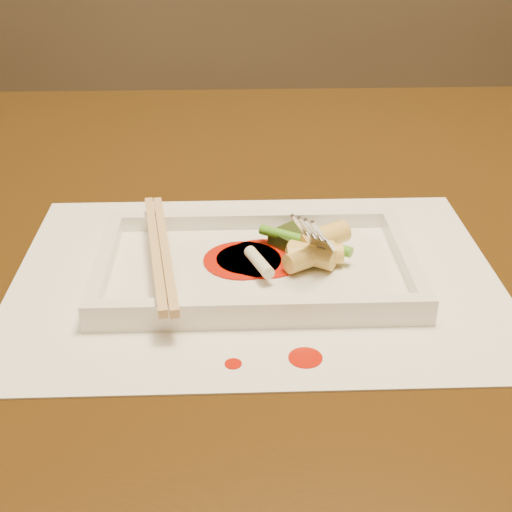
{
  "coord_description": "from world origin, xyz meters",
  "views": [
    {
      "loc": [
        0.06,
        -0.62,
        1.05
      ],
      "look_at": [
        0.08,
        -0.11,
        0.77
      ],
      "focal_mm": 50.0,
      "sensor_mm": 36.0,
      "label": 1
    }
  ],
  "objects_px": {
    "plate_base": "(256,271)",
    "fork": "(342,174)",
    "placemat": "(256,276)",
    "chopstick_a": "(155,250)",
    "table": "(173,307)"
  },
  "relations": [
    {
      "from": "placemat",
      "to": "chopstick_a",
      "type": "relative_size",
      "value": 2.07
    },
    {
      "from": "fork",
      "to": "chopstick_a",
      "type": "bearing_deg",
      "value": -173.25
    },
    {
      "from": "placemat",
      "to": "fork",
      "type": "bearing_deg",
      "value": 14.42
    },
    {
      "from": "chopstick_a",
      "to": "fork",
      "type": "bearing_deg",
      "value": 6.75
    },
    {
      "from": "plate_base",
      "to": "chopstick_a",
      "type": "bearing_deg",
      "value": 180.0
    },
    {
      "from": "plate_base",
      "to": "fork",
      "type": "relative_size",
      "value": 1.86
    },
    {
      "from": "plate_base",
      "to": "placemat",
      "type": "bearing_deg",
      "value": 135.0
    },
    {
      "from": "chopstick_a",
      "to": "plate_base",
      "type": "bearing_deg",
      "value": 0.0
    },
    {
      "from": "plate_base",
      "to": "fork",
      "type": "xyz_separation_m",
      "value": [
        0.07,
        0.02,
        0.08
      ]
    },
    {
      "from": "fork",
      "to": "table",
      "type": "bearing_deg",
      "value": 148.17
    },
    {
      "from": "plate_base",
      "to": "fork",
      "type": "bearing_deg",
      "value": 14.42
    },
    {
      "from": "plate_base",
      "to": "chopstick_a",
      "type": "height_order",
      "value": "chopstick_a"
    },
    {
      "from": "plate_base",
      "to": "fork",
      "type": "height_order",
      "value": "fork"
    },
    {
      "from": "chopstick_a",
      "to": "fork",
      "type": "xyz_separation_m",
      "value": [
        0.15,
        0.02,
        0.06
      ]
    },
    {
      "from": "placemat",
      "to": "plate_base",
      "type": "xyz_separation_m",
      "value": [
        0.0,
        -0.0,
        0.0
      ]
    }
  ]
}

